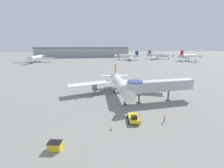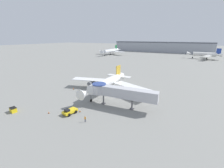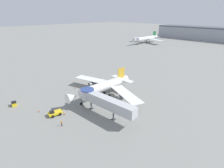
# 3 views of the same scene
# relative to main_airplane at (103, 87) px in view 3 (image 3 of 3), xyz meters

# --- Properties ---
(ground_plane) EXTENTS (800.00, 800.00, 0.00)m
(ground_plane) POSITION_rel_main_airplane_xyz_m (2.36, -1.73, -3.70)
(ground_plane) COLOR gray
(main_airplane) EXTENTS (33.06, 25.32, 8.70)m
(main_airplane) POSITION_rel_main_airplane_xyz_m (0.00, 0.00, 0.00)
(main_airplane) COLOR white
(main_airplane) RESTS_ON ground_plane
(jet_bridge) EXTENTS (19.34, 4.59, 6.24)m
(jet_bridge) POSITION_rel_main_airplane_xyz_m (8.59, -8.19, 0.86)
(jet_bridge) COLOR #B7B7BC
(jet_bridge) RESTS_ON ground_plane
(pushback_tug_yellow) EXTENTS (2.78, 4.14, 1.60)m
(pushback_tug_yellow) POSITION_rel_main_airplane_xyz_m (-0.86, -18.24, -2.96)
(pushback_tug_yellow) COLOR yellow
(pushback_tug_yellow) RESTS_ON ground_plane
(service_container_yellow) EXTENTS (2.21, 1.74, 1.28)m
(service_container_yellow) POSITION_rel_main_airplane_xyz_m (-15.06, -24.70, -3.05)
(service_container_yellow) COLOR yellow
(service_container_yellow) RESTS_ON ground_plane
(traffic_cone_near_nose) EXTENTS (0.37, 0.37, 0.63)m
(traffic_cone_near_nose) POSITION_rel_main_airplane_xyz_m (0.83, -16.18, -3.40)
(traffic_cone_near_nose) COLOR black
(traffic_cone_near_nose) RESTS_ON ground_plane
(traffic_cone_apron_front) EXTENTS (0.37, 0.37, 0.62)m
(traffic_cone_apron_front) POSITION_rel_main_airplane_xyz_m (-5.94, -20.74, -3.41)
(traffic_cone_apron_front) COLOR black
(traffic_cone_apron_front) RESTS_ON ground_plane
(traffic_cone_port_wing) EXTENTS (0.48, 0.48, 0.78)m
(traffic_cone_port_wing) POSITION_rel_main_airplane_xyz_m (-13.30, -3.01, -3.32)
(traffic_cone_port_wing) COLOR black
(traffic_cone_port_wing) RESTS_ON ground_plane
(ground_crew_marshaller) EXTENTS (0.35, 0.33, 1.61)m
(ground_crew_marshaller) POSITION_rel_main_airplane_xyz_m (5.27, -19.55, -2.77)
(ground_crew_marshaller) COLOR #1E2338
(ground_crew_marshaller) RESTS_ON ground_plane
(background_jet_green_tail) EXTENTS (34.19, 35.50, 10.42)m
(background_jet_green_tail) POSITION_rel_main_airplane_xyz_m (-57.16, 108.18, 0.88)
(background_jet_green_tail) COLOR silver
(background_jet_green_tail) RESTS_ON ground_plane
(terminal_building) EXTENTS (124.54, 24.12, 13.56)m
(terminal_building) POSITION_rel_main_airplane_xyz_m (-14.19, 173.27, 3.09)
(terminal_building) COLOR #999EA8
(terminal_building) RESTS_ON ground_plane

